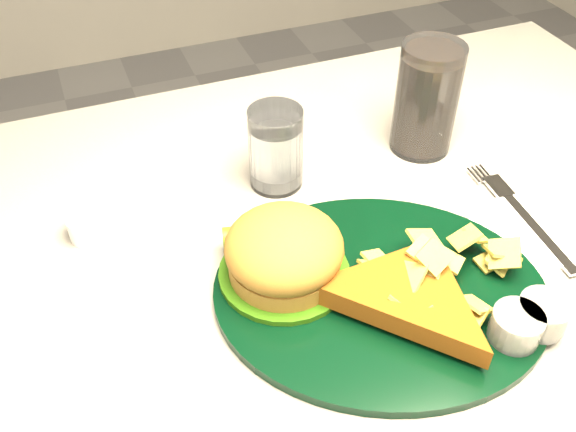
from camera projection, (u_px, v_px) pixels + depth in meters
name	position (u px, v px, depth m)	size (l,w,h in m)	color
table	(311.00, 419.00, 0.99)	(1.20, 0.80, 0.75)	#A6A096
dinner_plate	(383.00, 270.00, 0.66)	(0.35, 0.29, 0.08)	black
water_glass	(276.00, 148.00, 0.79)	(0.07, 0.07, 0.11)	white
cola_glass	(427.00, 99.00, 0.84)	(0.08, 0.08, 0.15)	black
fork_napkin	(534.00, 228.00, 0.75)	(0.14, 0.18, 0.01)	white
ramekin	(87.00, 227.00, 0.74)	(0.04, 0.04, 0.03)	white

